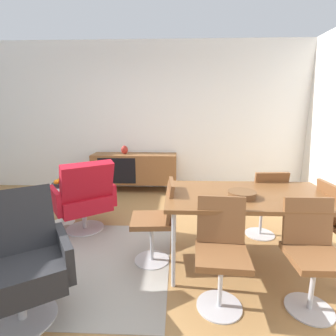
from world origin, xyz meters
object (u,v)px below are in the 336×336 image
(dining_chair_front_left, at_px, (221,249))
(dining_chair_near_window, at_px, (157,218))
(vase_cobalt, at_px, (124,150))
(lounge_chair_red, at_px, (84,197))
(side_table_round, at_px, (61,200))
(fruit_bowl, at_px, (59,184))
(sideboard, at_px, (135,168))
(dining_chair_front_right, at_px, (312,251))
(dining_chair_back_right, at_px, (265,201))
(dining_table, at_px, (249,198))
(wooden_bowl_on_table, at_px, (242,194))
(armchair_black_shell, at_px, (15,259))

(dining_chair_front_left, height_order, dining_chair_near_window, same)
(vase_cobalt, distance_m, lounge_chair_red, 1.79)
(side_table_round, xyz_separation_m, fruit_bowl, (0.00, -0.00, 0.24))
(vase_cobalt, distance_m, fruit_bowl, 1.63)
(sideboard, relative_size, dining_chair_front_right, 1.87)
(dining_chair_front_left, distance_m, dining_chair_back_right, 1.32)
(dining_table, height_order, side_table_round, dining_table)
(wooden_bowl_on_table, distance_m, dining_chair_back_right, 0.86)
(dining_chair_near_window, bearing_deg, dining_table, -0.30)
(vase_cobalt, bearing_deg, dining_chair_near_window, -71.05)
(dining_chair_front_left, bearing_deg, dining_chair_back_right, 57.93)
(side_table_round, bearing_deg, dining_chair_front_right, -28.55)
(vase_cobalt, xyz_separation_m, dining_chair_front_right, (2.06, -2.94, -0.33))
(vase_cobalt, height_order, armchair_black_shell, armchair_black_shell)
(dining_chair_back_right, bearing_deg, dining_chair_near_window, -155.98)
(sideboard, relative_size, dining_chair_near_window, 1.87)
(dining_chair_front_right, height_order, dining_chair_near_window, same)
(dining_chair_front_right, xyz_separation_m, side_table_round, (-2.64, 1.44, -0.15))
(wooden_bowl_on_table, bearing_deg, vase_cobalt, 122.85)
(fruit_bowl, bearing_deg, dining_chair_back_right, -6.86)
(dining_chair_front_left, distance_m, fruit_bowl, 2.42)
(dining_chair_back_right, relative_size, side_table_round, 1.65)
(vase_cobalt, xyz_separation_m, wooden_bowl_on_table, (1.61, -2.49, -0.03))
(lounge_chair_red, height_order, side_table_round, lounge_chair_red)
(sideboard, xyz_separation_m, fruit_bowl, (-0.77, -1.51, 0.12))
(wooden_bowl_on_table, bearing_deg, lounge_chair_red, 157.20)
(sideboard, distance_m, fruit_bowl, 1.69)
(dining_chair_front_left, bearing_deg, sideboard, 111.78)
(dining_table, distance_m, dining_chair_front_left, 0.70)
(armchair_black_shell, relative_size, fruit_bowl, 4.73)
(dining_table, bearing_deg, armchair_black_shell, -158.13)
(vase_cobalt, bearing_deg, side_table_round, -111.15)
(vase_cobalt, height_order, dining_chair_near_window, vase_cobalt)
(sideboard, bearing_deg, dining_table, -57.45)
(sideboard, distance_m, dining_chair_back_right, 2.62)
(dining_chair_front_right, bearing_deg, side_table_round, 151.45)
(wooden_bowl_on_table, relative_size, dining_chair_near_window, 0.30)
(sideboard, xyz_separation_m, dining_chair_front_right, (1.87, -2.94, 0.03))
(dining_chair_back_right, distance_m, fruit_bowl, 2.66)
(sideboard, bearing_deg, dining_chair_front_right, -57.54)
(dining_table, bearing_deg, dining_chair_front_right, -57.95)
(vase_cobalt, xyz_separation_m, lounge_chair_red, (-0.16, -1.75, -0.33))
(lounge_chair_red, distance_m, side_table_round, 0.51)
(dining_chair_front_right, bearing_deg, dining_chair_near_window, 155.54)
(side_table_round, height_order, fruit_bowl, fruit_bowl)
(dining_chair_near_window, xyz_separation_m, side_table_round, (-1.40, 0.87, -0.15))
(vase_cobalt, bearing_deg, armchair_black_shell, -93.01)
(vase_cobalt, bearing_deg, dining_chair_back_right, -41.54)
(sideboard, relative_size, lounge_chair_red, 1.69)
(dining_table, xyz_separation_m, dining_chair_front_left, (-0.35, -0.56, -0.23))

